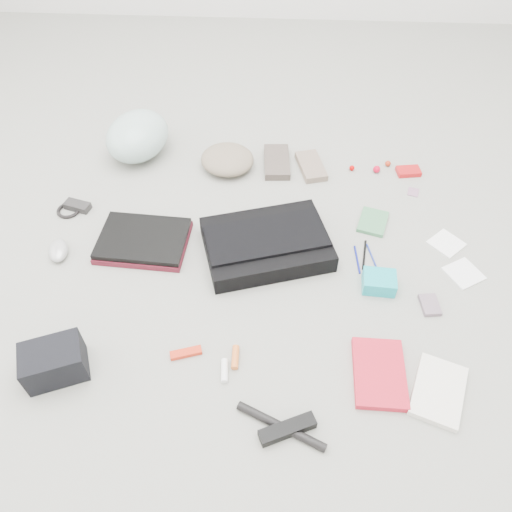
# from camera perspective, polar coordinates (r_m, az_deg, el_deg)

# --- Properties ---
(ground_plane) EXTENTS (4.00, 4.00, 0.00)m
(ground_plane) POSITION_cam_1_polar(r_m,az_deg,el_deg) (1.76, -0.00, -1.08)
(ground_plane) COLOR gray
(messenger_bag) EXTENTS (0.50, 0.42, 0.07)m
(messenger_bag) POSITION_cam_1_polar(r_m,az_deg,el_deg) (1.77, 1.19, 1.35)
(messenger_bag) COLOR black
(messenger_bag) RESTS_ON ground_plane
(bag_flap) EXTENTS (0.46, 0.30, 0.01)m
(bag_flap) POSITION_cam_1_polar(r_m,az_deg,el_deg) (1.74, 1.21, 2.28)
(bag_flap) COLOR black
(bag_flap) RESTS_ON messenger_bag
(laptop_sleeve) EXTENTS (0.33, 0.26, 0.02)m
(laptop_sleeve) POSITION_cam_1_polar(r_m,az_deg,el_deg) (1.86, -12.70, 1.53)
(laptop_sleeve) COLOR #5A1320
(laptop_sleeve) RESTS_ON ground_plane
(laptop) EXTENTS (0.32, 0.24, 0.02)m
(laptop) POSITION_cam_1_polar(r_m,az_deg,el_deg) (1.84, -12.81, 1.98)
(laptop) COLOR black
(laptop) RESTS_ON laptop_sleeve
(bike_helmet) EXTENTS (0.33, 0.37, 0.18)m
(bike_helmet) POSITION_cam_1_polar(r_m,az_deg,el_deg) (2.23, -13.39, 13.20)
(bike_helmet) COLOR #ACCDC6
(bike_helmet) RESTS_ON ground_plane
(beanie) EXTENTS (0.29, 0.29, 0.08)m
(beanie) POSITION_cam_1_polar(r_m,az_deg,el_deg) (2.13, -3.30, 10.97)
(beanie) COLOR #7C6D59
(beanie) RESTS_ON ground_plane
(mitten_left) EXTENTS (0.12, 0.22, 0.03)m
(mitten_left) POSITION_cam_1_polar(r_m,az_deg,el_deg) (2.15, 2.40, 10.69)
(mitten_left) COLOR #52473F
(mitten_left) RESTS_ON ground_plane
(mitten_right) EXTENTS (0.14, 0.20, 0.03)m
(mitten_right) POSITION_cam_1_polar(r_m,az_deg,el_deg) (2.15, 6.31, 10.17)
(mitten_right) COLOR #7F6B5B
(mitten_right) RESTS_ON ground_plane
(power_brick) EXTENTS (0.11, 0.07, 0.03)m
(power_brick) POSITION_cam_1_polar(r_m,az_deg,el_deg) (2.07, -19.73, 5.42)
(power_brick) COLOR black
(power_brick) RESTS_ON ground_plane
(cable_coil) EXTENTS (0.11, 0.11, 0.01)m
(cable_coil) POSITION_cam_1_polar(r_m,az_deg,el_deg) (2.07, -20.64, 4.92)
(cable_coil) COLOR black
(cable_coil) RESTS_ON ground_plane
(mouse) EXTENTS (0.09, 0.12, 0.04)m
(mouse) POSITION_cam_1_polar(r_m,az_deg,el_deg) (1.91, -21.66, 0.61)
(mouse) COLOR #A5A5A5
(mouse) RESTS_ON ground_plane
(camera_bag) EXTENTS (0.20, 0.17, 0.11)m
(camera_bag) POSITION_cam_1_polar(r_m,az_deg,el_deg) (1.58, -22.08, -11.15)
(camera_bag) COLOR black
(camera_bag) RESTS_ON ground_plane
(multitool) EXTENTS (0.10, 0.05, 0.01)m
(multitool) POSITION_cam_1_polar(r_m,az_deg,el_deg) (1.56, -8.01, -10.91)
(multitool) COLOR red
(multitool) RESTS_ON ground_plane
(toiletry_tube_white) EXTENTS (0.03, 0.07, 0.02)m
(toiletry_tube_white) POSITION_cam_1_polar(r_m,az_deg,el_deg) (1.51, -3.63, -12.95)
(toiletry_tube_white) COLOR white
(toiletry_tube_white) RESTS_ON ground_plane
(toiletry_tube_orange) EXTENTS (0.02, 0.08, 0.02)m
(toiletry_tube_orange) POSITION_cam_1_polar(r_m,az_deg,el_deg) (1.53, -2.38, -11.48)
(toiletry_tube_orange) COLOR orange
(toiletry_tube_orange) RESTS_ON ground_plane
(u_lock) EXTENTS (0.16, 0.10, 0.03)m
(u_lock) POSITION_cam_1_polar(r_m,az_deg,el_deg) (1.43, 3.61, -19.13)
(u_lock) COLOR black
(u_lock) RESTS_ON ground_plane
(bike_pump) EXTENTS (0.25, 0.13, 0.02)m
(bike_pump) POSITION_cam_1_polar(r_m,az_deg,el_deg) (1.44, 2.87, -18.85)
(bike_pump) COLOR black
(bike_pump) RESTS_ON ground_plane
(book_red) EXTENTS (0.15, 0.23, 0.02)m
(book_red) POSITION_cam_1_polar(r_m,az_deg,el_deg) (1.55, 13.91, -12.87)
(book_red) COLOR red
(book_red) RESTS_ON ground_plane
(book_white) EXTENTS (0.20, 0.24, 0.02)m
(book_white) POSITION_cam_1_polar(r_m,az_deg,el_deg) (1.57, 20.13, -14.29)
(book_white) COLOR silver
(book_white) RESTS_ON ground_plane
(notepad) EXTENTS (0.13, 0.16, 0.02)m
(notepad) POSITION_cam_1_polar(r_m,az_deg,el_deg) (1.94, 13.21, 3.83)
(notepad) COLOR #3B744A
(notepad) RESTS_ON ground_plane
(pen_blue) EXTENTS (0.02, 0.13, 0.01)m
(pen_blue) POSITION_cam_1_polar(r_m,az_deg,el_deg) (1.81, 11.49, -0.39)
(pen_blue) COLOR navy
(pen_blue) RESTS_ON ground_plane
(pen_black) EXTENTS (0.03, 0.14, 0.01)m
(pen_black) POSITION_cam_1_polar(r_m,az_deg,el_deg) (1.82, 12.28, 0.13)
(pen_black) COLOR black
(pen_black) RESTS_ON ground_plane
(pen_navy) EXTENTS (0.03, 0.12, 0.01)m
(pen_navy) POSITION_cam_1_polar(r_m,az_deg,el_deg) (1.83, 13.09, -0.02)
(pen_navy) COLOR navy
(pen_navy) RESTS_ON ground_plane
(accordion_wallet) EXTENTS (0.11, 0.09, 0.05)m
(accordion_wallet) POSITION_cam_1_polar(r_m,az_deg,el_deg) (1.72, 13.89, -2.90)
(accordion_wallet) COLOR #15AEB9
(accordion_wallet) RESTS_ON ground_plane
(card_deck) EXTENTS (0.07, 0.09, 0.02)m
(card_deck) POSITION_cam_1_polar(r_m,az_deg,el_deg) (1.74, 19.25, -5.30)
(card_deck) COLOR slate
(card_deck) RESTS_ON ground_plane
(napkin_top) EXTENTS (0.15, 0.15, 0.01)m
(napkin_top) POSITION_cam_1_polar(r_m,az_deg,el_deg) (1.95, 20.93, 1.35)
(napkin_top) COLOR white
(napkin_top) RESTS_ON ground_plane
(napkin_bottom) EXTENTS (0.15, 0.15, 0.01)m
(napkin_bottom) POSITION_cam_1_polar(r_m,az_deg,el_deg) (1.87, 22.64, -1.84)
(napkin_bottom) COLOR white
(napkin_bottom) RESTS_ON ground_plane
(lollipop_a) EXTENTS (0.03, 0.03, 0.02)m
(lollipop_a) POSITION_cam_1_polar(r_m,az_deg,el_deg) (2.17, 10.90, 9.85)
(lollipop_a) COLOR #BC0000
(lollipop_a) RESTS_ON ground_plane
(lollipop_b) EXTENTS (0.03, 0.03, 0.03)m
(lollipop_b) POSITION_cam_1_polar(r_m,az_deg,el_deg) (2.18, 13.63, 9.62)
(lollipop_b) COLOR red
(lollipop_b) RESTS_ON ground_plane
(lollipop_c) EXTENTS (0.03, 0.03, 0.02)m
(lollipop_c) POSITION_cam_1_polar(r_m,az_deg,el_deg) (2.22, 14.84, 10.18)
(lollipop_c) COLOR #A62811
(lollipop_c) RESTS_ON ground_plane
(altoids_tin) EXTENTS (0.10, 0.07, 0.02)m
(altoids_tin) POSITION_cam_1_polar(r_m,az_deg,el_deg) (2.21, 17.02, 9.24)
(altoids_tin) COLOR red
(altoids_tin) RESTS_ON ground_plane
(stamp_sheet) EXTENTS (0.05, 0.06, 0.00)m
(stamp_sheet) POSITION_cam_1_polar(r_m,az_deg,el_deg) (2.12, 17.53, 6.99)
(stamp_sheet) COLOR gray
(stamp_sheet) RESTS_ON ground_plane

